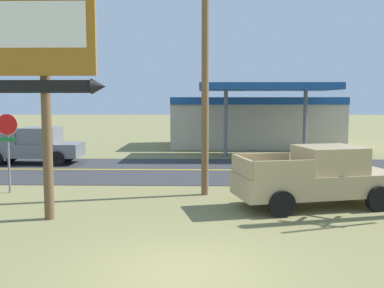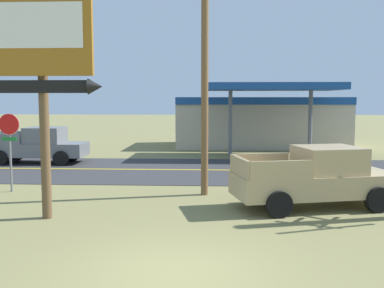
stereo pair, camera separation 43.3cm
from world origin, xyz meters
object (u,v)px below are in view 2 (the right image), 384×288
Objects in this scene: utility_pole at (205,61)px; pickup_grey_on_road at (39,146)px; stop_sign at (10,138)px; pickup_tan_parked_on_lawn at (317,178)px; gas_station at (260,120)px; motel_sign at (43,60)px.

utility_pole reaches higher than pickup_grey_on_road.
stop_sign is 11.14m from pickup_tan_parked_on_lawn.
gas_station is 18.50m from pickup_tan_parked_on_lawn.
utility_pole is 5.58m from pickup_tan_parked_on_lawn.
stop_sign reaches higher than pickup_grey_on_road.
pickup_tan_parked_on_lawn is (3.65, -1.72, -3.86)m from utility_pole.
stop_sign reaches higher than pickup_tan_parked_on_lawn.
pickup_tan_parked_on_lawn is (10.93, -1.87, -1.06)m from stop_sign.
stop_sign is 0.57× the size of pickup_grey_on_road.
gas_station is (3.72, 16.75, -2.88)m from utility_pole.
pickup_tan_parked_on_lawn is at bearing 12.93° from motel_sign.
utility_pole is 17.40m from gas_station.
pickup_grey_on_road is at bearing 144.00° from pickup_tan_parked_on_lawn.
gas_station is (8.20, 20.34, -2.64)m from motel_sign.
motel_sign is 2.26× the size of stop_sign.
utility_pole is 1.73× the size of pickup_grey_on_road.
motel_sign is 22.09m from gas_station.
gas_station is 2.18× the size of pickup_tan_parked_on_lawn.
motel_sign is 1.21× the size of pickup_tan_parked_on_lawn.
stop_sign is 0.25× the size of gas_station.
motel_sign is 5.33m from stop_sign.
pickup_grey_on_road is (-12.81, 9.31, 0.00)m from pickup_tan_parked_on_lawn.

